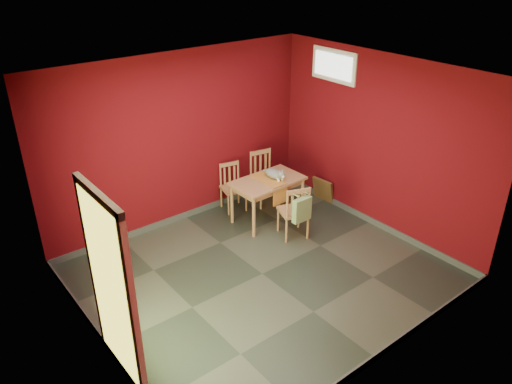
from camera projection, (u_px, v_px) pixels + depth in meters
ground at (262, 274)px, 6.83m from camera, size 4.50×4.50×0.00m
room_shell at (262, 271)px, 6.81m from camera, size 4.50×4.50×4.50m
doorway at (110, 284)px, 4.80m from camera, size 0.06×1.01×2.13m
window at (334, 66)px, 7.70m from camera, size 0.05×0.90×0.50m
outlet_plate at (261, 175)px, 8.97m from camera, size 0.08×0.02×0.12m
dining_table at (268, 185)px, 7.89m from camera, size 1.15×0.68×0.71m
table_runner at (272, 185)px, 7.80m from camera, size 0.30×0.62×0.31m
chair_far_left at (233, 186)px, 8.33m from camera, size 0.45×0.45×0.80m
chair_far_right at (264, 177)px, 8.52m from camera, size 0.50×0.50×0.91m
chair_near at (294, 211)px, 7.50m from camera, size 0.52×0.52×0.87m
tote_bag at (302, 210)px, 7.28m from camera, size 0.31×0.18×0.43m
cat at (274, 172)px, 7.87m from camera, size 0.30×0.45×0.20m
picture_frame at (323, 190)px, 8.66m from camera, size 0.17×0.42×0.41m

